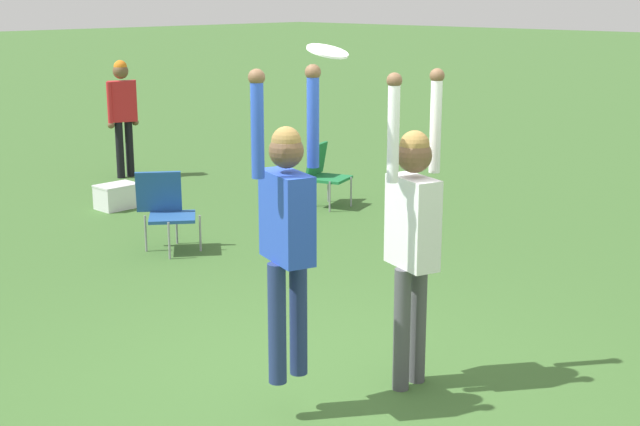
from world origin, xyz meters
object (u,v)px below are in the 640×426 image
object	(u,v)px
camping_chair_0	(166,206)
person_defending	(413,223)
person_spectator_near	(122,107)
cooler_box	(117,196)
camping_chair_3	(324,171)
person_jumping	(287,220)
frisbee	(327,51)

from	to	relation	value
camping_chair_0	person_defending	bearing A→B (deg)	115.92
person_defending	person_spectator_near	size ratio (longest dim) A/B	1.27
person_spectator_near	cooler_box	world-z (taller)	person_spectator_near
camping_chair_3	person_jumping	bearing A→B (deg)	22.27
camping_chair_0	frisbee	bearing A→B (deg)	107.65
person_jumping	cooler_box	world-z (taller)	person_jumping
frisbee	camping_chair_3	xyz separation A→B (m)	(4.21, 4.02, -1.94)
frisbee	cooler_box	size ratio (longest dim) A/B	0.53
frisbee	person_spectator_near	world-z (taller)	frisbee
camping_chair_3	person_spectator_near	distance (m)	3.67
frisbee	person_spectator_near	distance (m)	8.43
person_jumping	camping_chair_0	distance (m)	4.36
person_defending	person_spectator_near	world-z (taller)	person_defending
frisbee	camping_chair_0	bearing A→B (deg)	68.94
person_jumping	frisbee	bearing A→B (deg)	-69.35
person_jumping	camping_chair_0	xyz separation A→B (m)	(1.87, 3.84, -0.87)
camping_chair_3	cooler_box	size ratio (longest dim) A/B	1.57
person_defending	camping_chair_3	bearing A→B (deg)	157.72
person_defending	cooler_box	distance (m)	6.53
frisbee	person_spectator_near	bearing A→B (deg)	65.30
frisbee	camping_chair_0	xyz separation A→B (m)	(1.47, 3.82, -1.92)
person_defending	camping_chair_0	distance (m)	4.31
camping_chair_0	person_spectator_near	world-z (taller)	person_spectator_near
camping_chair_0	camping_chair_3	bearing A→B (deg)	-137.14
person_spectator_near	camping_chair_0	bearing A→B (deg)	-94.41
person_jumping	person_defending	size ratio (longest dim) A/B	0.91
person_defending	frisbee	bearing A→B (deg)	-103.07
camping_chair_3	person_spectator_near	xyz separation A→B (m)	(-0.74, 3.54, 0.61)
camping_chair_3	person_spectator_near	bearing A→B (deg)	-97.18
person_defending	frisbee	distance (m)	1.34
person_defending	cooler_box	xyz separation A→B (m)	(1.67, 6.22, -1.06)
frisbee	camping_chair_0	size ratio (longest dim) A/B	0.32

